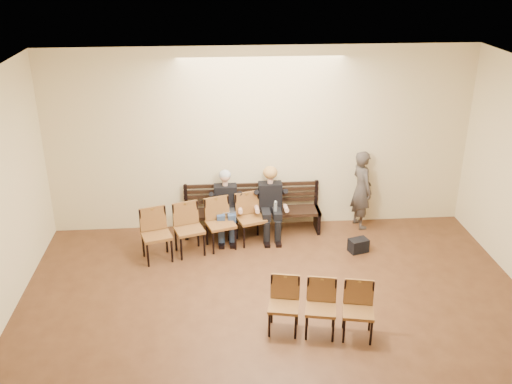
% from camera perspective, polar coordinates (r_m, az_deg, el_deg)
% --- Properties ---
extents(room_walls, '(8.02, 10.01, 3.51)m').
position_cam_1_polar(room_walls, '(6.55, 3.70, 0.31)').
color(room_walls, beige).
rests_on(room_walls, ground).
extents(bench, '(2.60, 0.90, 0.45)m').
position_cam_1_polar(bench, '(10.98, -0.36, -2.96)').
color(bench, black).
rests_on(bench, ground).
extents(seated_man, '(0.52, 0.73, 1.26)m').
position_cam_1_polar(seated_man, '(10.68, -3.04, -1.39)').
color(seated_man, black).
rests_on(seated_man, ground).
extents(seated_woman, '(0.54, 0.75, 1.26)m').
position_cam_1_polar(seated_woman, '(10.73, 1.46, -1.23)').
color(seated_woman, black).
rests_on(seated_woman, ground).
extents(laptop, '(0.37, 0.31, 0.25)m').
position_cam_1_polar(laptop, '(10.59, -3.05, -1.94)').
color(laptop, '#B8B8BD').
rests_on(laptop, bench).
extents(water_bottle, '(0.08, 0.08, 0.21)m').
position_cam_1_polar(water_bottle, '(10.58, 1.96, -2.07)').
color(water_bottle, silver).
rests_on(water_bottle, bench).
extents(bag, '(0.39, 0.32, 0.24)m').
position_cam_1_polar(bag, '(10.51, 10.20, -5.27)').
color(bag, black).
rests_on(bag, ground).
extents(passerby, '(0.58, 0.74, 1.79)m').
position_cam_1_polar(passerby, '(11.14, 10.56, 0.81)').
color(passerby, '#3C3531').
rests_on(passerby, ground).
extents(chair_row_front, '(2.30, 1.16, 0.93)m').
position_cam_1_polar(chair_row_front, '(10.28, -5.10, -3.53)').
color(chair_row_front, brown).
rests_on(chair_row_front, ground).
extents(chair_row_back, '(1.53, 0.74, 0.82)m').
position_cam_1_polar(chair_row_back, '(8.22, 6.48, -11.58)').
color(chair_row_back, brown).
rests_on(chair_row_back, ground).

